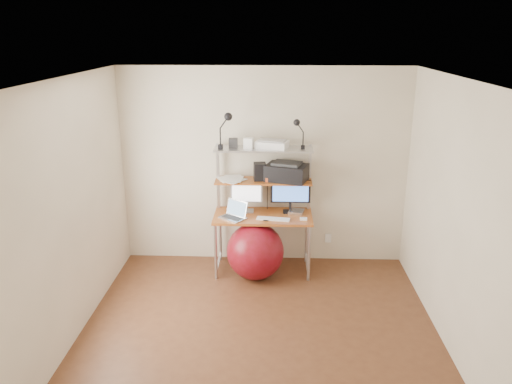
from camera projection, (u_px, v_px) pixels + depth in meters
room at (259, 219)px, 4.58m from camera, size 3.60×3.60×3.60m
computer_desk at (263, 197)px, 6.10m from camera, size 1.20×0.60×1.57m
wall_outlet at (328, 238)px, 6.54m from camera, size 0.08×0.01×0.12m
monitor_silver at (246, 193)px, 6.17m from camera, size 0.40×0.14×0.44m
monitor_black at (291, 193)px, 6.14m from camera, size 0.49×0.14×0.49m
laptop at (235, 214)px, 6.01m from camera, size 0.39×0.37×0.26m
keyboard at (273, 219)px, 5.97m from camera, size 0.41×0.17×0.01m
mouse at (304, 219)px, 5.95m from camera, size 0.09×0.06×0.02m
mac_mini at (296, 212)px, 6.17m from camera, size 0.22×0.22×0.03m
phone at (266, 219)px, 5.97m from camera, size 0.06×0.12×0.01m
printer at (287, 172)px, 6.05m from camera, size 0.56×0.47×0.23m
nas_cube at (260, 172)px, 6.07m from camera, size 0.16×0.16×0.21m
red_box at (274, 179)px, 6.03m from camera, size 0.21×0.16×0.05m
scanner at (272, 144)px, 5.97m from camera, size 0.42×0.33×0.10m
box_white at (249, 143)px, 5.94m from camera, size 0.13×0.11×0.13m
box_grey at (233, 143)px, 6.00m from camera, size 0.11×0.11×0.11m
clip_lamp_left at (227, 123)px, 5.82m from camera, size 0.17×0.10×0.44m
clip_lamp_right at (298, 127)px, 5.84m from camera, size 0.14×0.08×0.36m
exercise_ball at (255, 251)px, 6.03m from camera, size 0.69×0.69×0.69m
paper_stack at (232, 179)px, 6.11m from camera, size 0.41×0.42×0.02m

